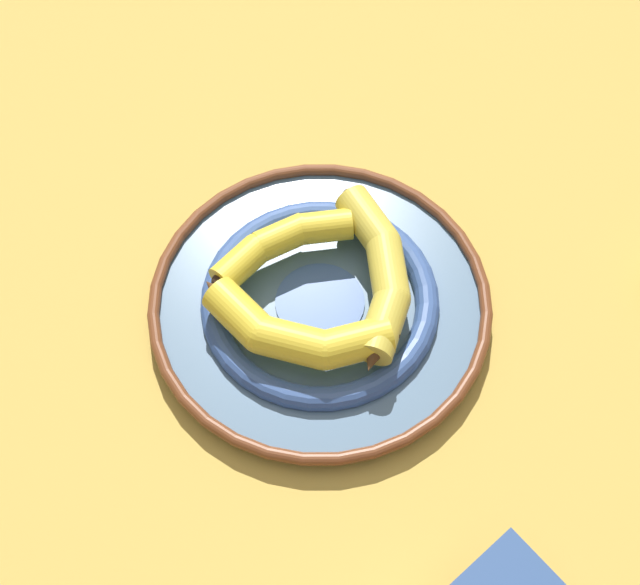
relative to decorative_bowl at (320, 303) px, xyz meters
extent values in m
plane|color=gold|center=(0.01, 0.02, -0.02)|extent=(2.80, 2.80, 0.00)
cylinder|color=slate|center=(0.00, 0.00, -0.01)|extent=(0.34, 0.34, 0.02)
torus|color=#385699|center=(0.00, 0.00, 0.00)|extent=(0.24, 0.24, 0.02)
cylinder|color=#385699|center=(0.00, 0.00, 0.00)|extent=(0.09, 0.09, 0.00)
torus|color=brown|center=(0.00, 0.00, 0.00)|extent=(0.35, 0.35, 0.01)
cylinder|color=gold|center=(0.02, -0.08, 0.04)|extent=(0.08, 0.07, 0.04)
cylinder|color=gold|center=(0.06, -0.03, 0.04)|extent=(0.07, 0.08, 0.04)
cylinder|color=gold|center=(0.09, 0.03, 0.04)|extent=(0.05, 0.07, 0.04)
sphere|color=gold|center=(0.04, -0.06, 0.04)|extent=(0.04, 0.04, 0.04)
sphere|color=gold|center=(0.08, 0.00, 0.04)|extent=(0.04, 0.04, 0.04)
cone|color=#472D19|center=(-0.01, -0.09, 0.04)|extent=(0.04, 0.04, 0.03)
sphere|color=black|center=(0.09, 0.06, 0.04)|extent=(0.02, 0.02, 0.02)
cylinder|color=yellow|center=(0.05, 0.05, 0.03)|extent=(0.06, 0.06, 0.03)
cylinder|color=yellow|center=(0.00, 0.07, 0.03)|extent=(0.06, 0.04, 0.03)
cylinder|color=yellow|center=(-0.05, 0.07, 0.03)|extent=(0.06, 0.04, 0.03)
sphere|color=yellow|center=(0.03, 0.06, 0.03)|extent=(0.03, 0.03, 0.03)
sphere|color=yellow|center=(-0.02, 0.07, 0.03)|extent=(0.03, 0.03, 0.03)
cone|color=#472D19|center=(0.07, 0.04, 0.03)|extent=(0.04, 0.04, 0.02)
sphere|color=black|center=(-0.07, 0.07, 0.03)|extent=(0.02, 0.02, 0.02)
cylinder|color=yellow|center=(-0.08, 0.03, 0.04)|extent=(0.04, 0.07, 0.04)
cylinder|color=yellow|center=(-0.06, -0.03, 0.04)|extent=(0.07, 0.07, 0.04)
cylinder|color=yellow|center=(-0.01, -0.07, 0.04)|extent=(0.07, 0.06, 0.04)
sphere|color=yellow|center=(-0.08, -0.01, 0.04)|extent=(0.04, 0.04, 0.04)
sphere|color=yellow|center=(-0.04, -0.06, 0.04)|extent=(0.04, 0.04, 0.04)
cone|color=#472D19|center=(-0.08, 0.06, 0.04)|extent=(0.03, 0.04, 0.03)
sphere|color=black|center=(0.02, -0.09, 0.04)|extent=(0.02, 0.02, 0.02)
camera|label=1|loc=(-0.29, -0.35, 0.79)|focal=50.00mm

